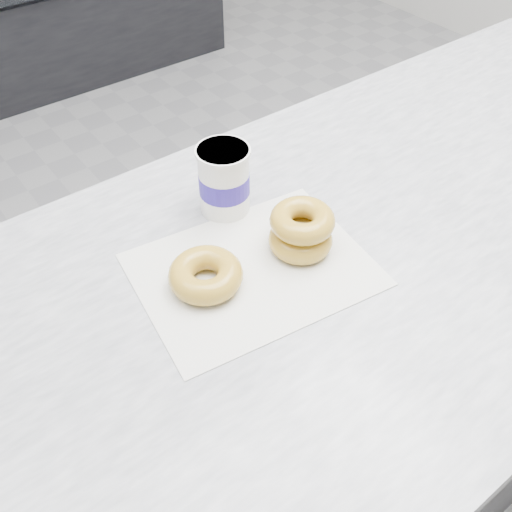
{
  "coord_description": "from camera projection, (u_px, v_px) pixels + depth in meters",
  "views": [
    {
      "loc": [
        -0.67,
        -1.03,
        1.51
      ],
      "look_at": [
        -0.31,
        -0.55,
        0.93
      ],
      "focal_mm": 40.0,
      "sensor_mm": 36.0,
      "label": 1
    }
  ],
  "objects": [
    {
      "name": "ground",
      "position": [
        230.0,
        321.0,
        1.94
      ],
      "size": [
        5.0,
        5.0,
        0.0
      ],
      "primitive_type": "plane",
      "color": "gray",
      "rests_on": "ground"
    },
    {
      "name": "counter",
      "position": [
        378.0,
        360.0,
        1.28
      ],
      "size": [
        3.06,
        0.76,
        0.9
      ],
      "color": "#333335",
      "rests_on": "ground"
    },
    {
      "name": "wax_paper",
      "position": [
        253.0,
        269.0,
        0.85
      ],
      "size": [
        0.37,
        0.3,
        0.0
      ],
      "primitive_type": "cube",
      "rotation": [
        0.0,
        0.0,
        -0.14
      ],
      "color": "silver",
      "rests_on": "counter"
    },
    {
      "name": "donut_single",
      "position": [
        206.0,
        275.0,
        0.82
      ],
      "size": [
        0.14,
        0.14,
        0.04
      ],
      "primitive_type": "torus",
      "rotation": [
        0.0,
        0.0,
        0.35
      ],
      "color": "gold",
      "rests_on": "wax_paper"
    },
    {
      "name": "donut_stack",
      "position": [
        301.0,
        230.0,
        0.86
      ],
      "size": [
        0.12,
        0.12,
        0.07
      ],
      "color": "gold",
      "rests_on": "wax_paper"
    },
    {
      "name": "coffee_cup",
      "position": [
        224.0,
        180.0,
        0.91
      ],
      "size": [
        0.11,
        0.11,
        0.12
      ],
      "rotation": [
        0.0,
        0.0,
        -0.34
      ],
      "color": "white",
      "rests_on": "counter"
    }
  ]
}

